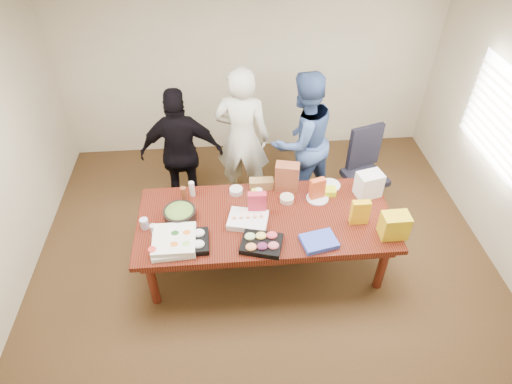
{
  "coord_description": "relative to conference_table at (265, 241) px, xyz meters",
  "views": [
    {
      "loc": [
        -0.38,
        -3.39,
        4.08
      ],
      "look_at": [
        -0.1,
        0.1,
        1.04
      ],
      "focal_mm": 30.39,
      "sensor_mm": 36.0,
      "label": 1
    }
  ],
  "objects": [
    {
      "name": "floor",
      "position": [
        0.0,
        0.0,
        -0.39
      ],
      "size": [
        5.5,
        5.0,
        0.02
      ],
      "primitive_type": "cube",
      "color": "#47301E",
      "rests_on": "ground"
    },
    {
      "name": "ceiling",
      "position": [
        0.0,
        0.0,
        2.33
      ],
      "size": [
        5.5,
        5.0,
        0.02
      ],
      "primitive_type": "cube",
      "color": "white",
      "rests_on": "wall_back"
    },
    {
      "name": "wall_back",
      "position": [
        0.0,
        2.5,
        0.98
      ],
      "size": [
        5.5,
        0.04,
        2.7
      ],
      "primitive_type": "cube",
      "color": "beige",
      "rests_on": "floor"
    },
    {
      "name": "window_panel",
      "position": [
        2.72,
        0.6,
        1.12
      ],
      "size": [
        0.03,
        1.4,
        1.1
      ],
      "primitive_type": "cube",
      "color": "white",
      "rests_on": "wall_right"
    },
    {
      "name": "window_blinds",
      "position": [
        2.68,
        0.6,
        1.12
      ],
      "size": [
        0.04,
        1.36,
        1.0
      ],
      "primitive_type": "cube",
      "color": "beige",
      "rests_on": "wall_right"
    },
    {
      "name": "conference_table",
      "position": [
        0.0,
        0.0,
        0.0
      ],
      "size": [
        2.8,
        1.2,
        0.75
      ],
      "primitive_type": "cube",
      "color": "#4C1C0F",
      "rests_on": "floor"
    },
    {
      "name": "office_chair",
      "position": [
        1.4,
        0.9,
        0.18
      ],
      "size": [
        0.7,
        0.7,
        1.1
      ],
      "primitive_type": "cube",
      "rotation": [
        0.0,
        0.0,
        0.31
      ],
      "color": "black",
      "rests_on": "floor"
    },
    {
      "name": "person_center",
      "position": [
        -0.18,
        1.25,
        0.6
      ],
      "size": [
        0.79,
        0.6,
        1.94
      ],
      "primitive_type": "imported",
      "rotation": [
        0.0,
        0.0,
        2.93
      ],
      "color": "beige",
      "rests_on": "floor"
    },
    {
      "name": "person_right",
      "position": [
        0.59,
        1.19,
        0.56
      ],
      "size": [
        1.13,
        1.04,
        1.87
      ],
      "primitive_type": "imported",
      "rotation": [
        0.0,
        0.0,
        3.61
      ],
      "color": "#39558C",
      "rests_on": "floor"
    },
    {
      "name": "person_left",
      "position": [
        -0.95,
        1.11,
        0.51
      ],
      "size": [
        1.04,
        0.45,
        1.76
      ],
      "primitive_type": "imported",
      "rotation": [
        0.0,
        0.0,
        3.12
      ],
      "color": "black",
      "rests_on": "floor"
    },
    {
      "name": "veggie_tray",
      "position": [
        -0.84,
        -0.33,
        0.41
      ],
      "size": [
        0.45,
        0.35,
        0.07
      ],
      "primitive_type": "cube",
      "rotation": [
        0.0,
        0.0,
        0.02
      ],
      "color": "black",
      "rests_on": "conference_table"
    },
    {
      "name": "fruit_tray",
      "position": [
        -0.08,
        -0.41,
        0.41
      ],
      "size": [
        0.48,
        0.42,
        0.06
      ],
      "primitive_type": "cube",
      "rotation": [
        0.0,
        0.0,
        -0.27
      ],
      "color": "black",
      "rests_on": "conference_table"
    },
    {
      "name": "sheet_cake",
      "position": [
        -0.2,
        -0.06,
        0.41
      ],
      "size": [
        0.48,
        0.4,
        0.07
      ],
      "primitive_type": "cube",
      "rotation": [
        0.0,
        0.0,
        -0.24
      ],
      "color": "white",
      "rests_on": "conference_table"
    },
    {
      "name": "salad_bowl",
      "position": [
        -0.93,
        0.07,
        0.43
      ],
      "size": [
        0.45,
        0.45,
        0.11
      ],
      "primitive_type": "cylinder",
      "rotation": [
        0.0,
        0.0,
        0.34
      ],
      "color": "black",
      "rests_on": "conference_table"
    },
    {
      "name": "chip_bag_blue",
      "position": [
        0.51,
        -0.42,
        0.4
      ],
      "size": [
        0.4,
        0.33,
        0.05
      ],
      "primitive_type": "cube",
      "rotation": [
        0.0,
        0.0,
        0.21
      ],
      "color": "blue",
      "rests_on": "conference_table"
    },
    {
      "name": "chip_bag_red",
      "position": [
        -0.09,
        0.08,
        0.52
      ],
      "size": [
        0.2,
        0.09,
        0.29
      ],
      "primitive_type": "cube",
      "rotation": [
        0.0,
        0.0,
        -0.05
      ],
      "color": "#C0243B",
      "rests_on": "conference_table"
    },
    {
      "name": "chip_bag_yellow",
      "position": [
        0.99,
        -0.15,
        0.52
      ],
      "size": [
        0.2,
        0.08,
        0.29
      ],
      "primitive_type": "cube",
      "rotation": [
        0.0,
        0.0,
        -0.01
      ],
      "color": "yellow",
      "rests_on": "conference_table"
    },
    {
      "name": "chip_bag_orange",
      "position": [
        0.62,
        0.28,
        0.51
      ],
      "size": [
        0.19,
        0.12,
        0.27
      ],
      "primitive_type": "cube",
      "rotation": [
        0.0,
        0.0,
        0.31
      ],
      "color": "#C94D21",
      "rests_on": "conference_table"
    },
    {
      "name": "mayo_jar",
      "position": [
        -0.05,
        0.31,
        0.45
      ],
      "size": [
        0.12,
        0.12,
        0.14
      ],
      "primitive_type": "cylinder",
      "rotation": [
        0.0,
        0.0,
        -0.32
      ],
      "color": "silver",
      "rests_on": "conference_table"
    },
    {
      "name": "mustard_bottle",
      "position": [
        -0.11,
        0.28,
        0.46
      ],
      "size": [
        0.07,
        0.07,
        0.17
      ],
      "primitive_type": "cylinder",
      "rotation": [
        0.0,
        0.0,
        -0.27
      ],
      "color": "#CBDA2F",
      "rests_on": "conference_table"
    },
    {
      "name": "dressing_bottle",
      "position": [
        -0.89,
        0.34,
        0.48
      ],
      "size": [
        0.08,
        0.08,
        0.21
      ],
      "primitive_type": "cylinder",
      "rotation": [
        0.0,
        0.0,
        0.23
      ],
      "color": "brown",
      "rests_on": "conference_table"
    },
    {
      "name": "ranch_bottle",
      "position": [
        -0.81,
        0.44,
        0.47
      ],
      "size": [
        0.07,
        0.07,
        0.19
      ],
      "primitive_type": "cylinder",
      "rotation": [
        0.0,
        0.0,
        0.05
      ],
      "color": "silver",
      "rests_on": "conference_table"
    },
    {
      "name": "banana_bunch",
      "position": [
        0.74,
        0.34,
        0.41
      ],
      "size": [
        0.24,
        0.15,
        0.08
      ],
      "primitive_type": "cube",
      "rotation": [
        0.0,
        0.0,
        -0.09
      ],
      "color": "#EBFF18",
      "rests_on": "conference_table"
    },
    {
      "name": "bread_loaf",
      "position": [
        -0.0,
        0.52,
        0.43
      ],
      "size": [
        0.29,
        0.13,
        0.11
      ],
      "primitive_type": "cube",
      "rotation": [
        0.0,
        0.0,
        -0.02
      ],
      "color": "olive",
      "rests_on": "conference_table"
    },
    {
      "name": "kraft_bag",
      "position": [
        0.29,
        0.47,
        0.55
      ],
      "size": [
        0.3,
        0.21,
        0.35
      ],
      "primitive_type": "cube",
      "rotation": [
        0.0,
        0.0,
        -0.23
      ],
      "color": "brown",
      "rests_on": "conference_table"
    },
    {
      "name": "red_cup",
      "position": [
        -1.17,
        -0.46,
        0.43
      ],
      "size": [
        0.1,
        0.1,
        0.11
      ],
      "primitive_type": "cylinder",
      "rotation": [
        0.0,
        0.0,
        -0.33
      ],
      "color": "red",
      "rests_on": "conference_table"
    },
    {
      "name": "clear_cup_a",
      "position": [
        -1.3,
        -0.05,
        0.44
      ],
      "size": [
        0.1,
        0.1,
        0.12
      ],
      "primitive_type": "cylinder",
      "rotation": [
        0.0,
        0.0,
        0.14
      ],
      "color": "silver",
      "rests_on": "conference_table"
    },
    {
      "name": "clear_cup_b",
      "position": [
        -1.2,
        -0.12,
        0.42
      ],
      "size": [
        0.08,
        0.08,
        0.1
      ],
      "primitive_type": "cylinder",
      "rotation": [
        0.0,
        0.0,
        0.1
      ],
      "color": "silver",
      "rests_on": "conference_table"
    },
    {
      "name": "pizza_box_lower",
      "position": [
        -0.98,
        -0.32,
        0.4
      ],
      "size": [
        0.46,
        0.46,
        0.05
      ],
      "primitive_type": "cube",
      "rotation": [
        0.0,
        0.0,
        0.06
      ],
      "color": "white",
      "rests_on": "conference_table"
    },
    {
      "name": "pizza_box_upper",
      "position": [
        -0.97,
        -0.31,
        0.45
      ],
      "size": [
        0.44,
        0.44,
        0.05
      ],
      "primitive_type": "cube",
      "rotation": [
        0.0,
        0.0,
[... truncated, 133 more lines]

